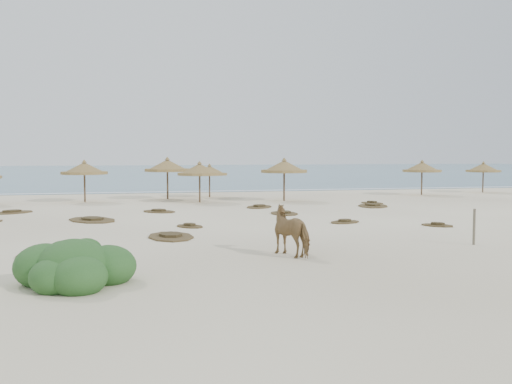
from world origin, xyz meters
TOP-DOWN VIEW (x-y plane):
  - ground at (0.00, 0.00)m, footprint 160.00×160.00m
  - ocean at (0.00, 75.00)m, footprint 200.00×100.00m
  - foam_line at (0.00, 26.00)m, footprint 70.00×0.60m
  - palapa_1 at (-7.47, 17.60)m, footprint 3.32×3.32m
  - palapa_2 at (-1.95, 18.77)m, footprint 4.16×4.16m
  - palapa_3 at (-0.04, 15.73)m, footprint 2.95×2.95m
  - palapa_4 at (1.18, 19.92)m, footprint 3.29×3.29m
  - palapa_5 at (5.70, 15.63)m, footprint 4.04×4.04m
  - palapa_6 at (17.52, 18.53)m, footprint 3.34×3.34m
  - palapa_7 at (23.88, 20.06)m, footprint 2.97×2.97m
  - horse at (0.60, -4.19)m, footprint 1.60×2.07m
  - fence_post_near at (7.49, -3.60)m, footprint 0.13×0.13m
  - bush at (-5.88, -7.07)m, footprint 3.02×2.66m
  - scrub_1 at (-6.33, 6.80)m, footprint 3.20×3.59m
  - scrub_2 at (-1.96, 3.44)m, footprint 1.57×1.73m
  - scrub_3 at (3.53, 7.66)m, footprint 1.47×2.20m
  - scrub_4 at (5.33, 3.41)m, footprint 1.91×1.65m
  - scrub_5 at (9.98, 10.67)m, footprint 2.68×3.22m
  - scrub_6 at (-10.85, 11.34)m, footprint 2.76×2.51m
  - scrub_7 at (3.03, 11.53)m, footprint 2.33×2.61m
  - scrub_9 at (-2.99, 0.49)m, footprint 2.00×2.83m
  - scrub_10 at (10.73, 12.51)m, footprint 1.68×1.90m
  - scrub_11 at (-7.48, -2.80)m, footprint 1.51×1.97m
  - scrub_12 at (8.94, 1.37)m, footprint 1.65×1.68m
  - scrub_13 at (-2.99, 10.11)m, footprint 2.38×2.32m

SIDE VIEW (x-z plane):
  - ground at x=0.00m, z-range 0.00..0.00m
  - ocean at x=0.00m, z-range 0.00..0.01m
  - foam_line at x=0.00m, z-range 0.00..0.01m
  - scrub_2 at x=-1.96m, z-range -0.03..0.13m
  - scrub_12 at x=8.94m, z-range -0.03..0.13m
  - scrub_3 at x=3.53m, z-range -0.03..0.13m
  - scrub_4 at x=5.33m, z-range -0.03..0.13m
  - scrub_5 at x=9.98m, z-range -0.03..0.13m
  - scrub_7 at x=3.03m, z-range -0.03..0.13m
  - scrub_10 at x=10.73m, z-range -0.03..0.13m
  - scrub_11 at x=-7.48m, z-range -0.03..0.13m
  - scrub_1 at x=-6.33m, z-range -0.03..0.13m
  - scrub_9 at x=-2.99m, z-range -0.03..0.13m
  - scrub_13 at x=-2.99m, z-range -0.03..0.13m
  - scrub_6 at x=-10.85m, z-range -0.03..0.13m
  - bush at x=-5.88m, z-range -0.23..1.12m
  - fence_post_near at x=7.49m, z-range 0.00..1.29m
  - horse at x=0.60m, z-range 0.00..1.59m
  - palapa_4 at x=1.18m, z-range 0.69..3.17m
  - palapa_7 at x=23.88m, z-range 0.71..3.30m
  - palapa_6 at x=17.52m, z-range 0.76..3.50m
  - palapa_3 at x=-0.04m, z-range 0.76..3.50m
  - palapa_1 at x=-7.47m, z-range 0.78..3.62m
  - palapa_5 at x=5.70m, z-range 0.82..3.78m
  - palapa_2 at x=-1.95m, z-range 0.83..3.83m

